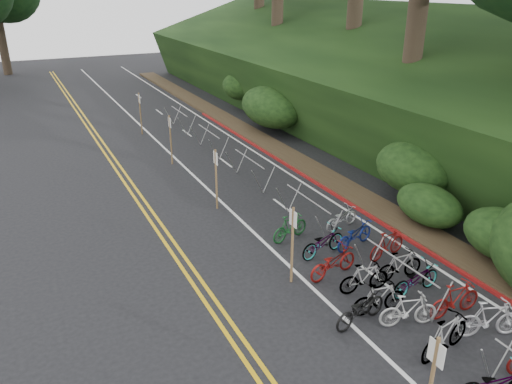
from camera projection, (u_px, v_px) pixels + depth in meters
The scene contains 8 objects.
road_markings at pixel (227, 217), 19.50m from camera, with size 7.47×80.00×0.01m.
red_curb at pixel (311, 179), 23.12m from camera, with size 0.25×28.00×0.10m, color maroon.
embankment at pixel (352, 86), 30.93m from camera, with size 14.30×48.14×9.11m.
bike_racks_rest at pixel (249, 165), 22.54m from camera, with size 1.14×23.00×1.17m.
signpost_near at pixel (431, 382), 9.52m from camera, with size 0.08×0.40×2.46m.
signposts_rest at pixel (191, 154), 22.16m from camera, with size 0.08×18.40×2.50m.
bike_front at pixel (360, 308), 13.24m from camera, with size 1.79×0.63×0.94m, color black.
bike_valet at pixel (424, 299), 13.57m from camera, with size 3.21×12.13×1.09m.
Camera 1 is at (-6.12, -6.20, 8.45)m, focal length 35.00 mm.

